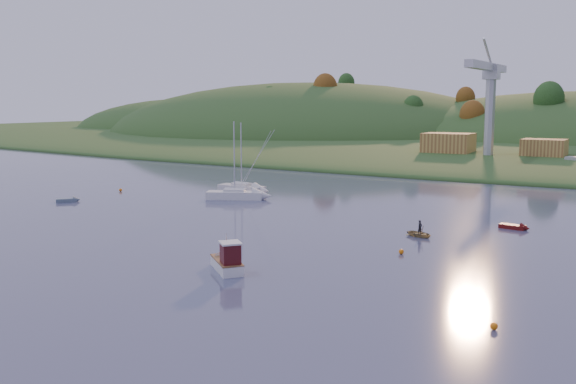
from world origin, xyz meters
The scene contains 19 objects.
far_shore centered at (0.00, 230.00, 0.00)m, with size 620.00×220.00×1.50m, color #305321.
shore_slope centered at (0.00, 165.00, 0.00)m, with size 640.00×150.00×7.00m, color #305321.
hill_left_far centered at (-160.00, 215.00, 0.00)m, with size 120.00×100.00×32.00m, color #305321.
hill_left centered at (-90.00, 200.00, 0.00)m, with size 170.00×140.00×44.00m, color #305321.
hillside_trees centered at (0.00, 185.00, 0.00)m, with size 280.00×50.00×32.00m, color #204318, non-canonical shape.
wharf centered at (5.00, 122.00, 1.20)m, with size 42.00×16.00×2.40m, color slate.
shed_west centered at (-8.00, 123.00, 4.80)m, with size 11.00×8.00×4.80m, color brown.
shed_east centered at (13.00, 124.00, 4.40)m, with size 9.00×7.00×4.00m, color brown.
dock_crane centered at (2.00, 118.39, 17.17)m, with size 3.20×28.00×20.30m.
fishing_boat centered at (4.91, 19.20, 0.83)m, with size 5.69×5.17×3.76m.
sailboat_near centered at (-18.39, 52.57, 0.75)m, with size 8.66×5.87×11.64m.
sailboat_far centered at (-21.88, 59.23, 0.73)m, with size 8.15×2.71×11.20m.
canoe centered at (14.70, 41.13, 0.32)m, with size 2.21×3.09×0.64m, color tan.
paddler centered at (14.70, 41.13, 0.78)m, with size 0.57×0.37×1.57m, color black.
red_tender centered at (22.97, 50.83, 0.24)m, with size 3.55×1.62×1.16m.
grey_dinghy centered at (-37.38, 38.08, 0.26)m, with size 3.14×3.40×1.26m.
buoy_0 centered at (28.66, 16.13, 0.25)m, with size 0.50×0.50×0.50m, color orange.
buoy_1 centered at (15.95, 32.50, 0.25)m, with size 0.50×0.50×0.50m, color orange.
buoy_2 centered at (-39.17, 49.57, 0.25)m, with size 0.50×0.50×0.50m, color orange.
Camera 1 is at (37.92, -24.54, 14.57)m, focal length 40.00 mm.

